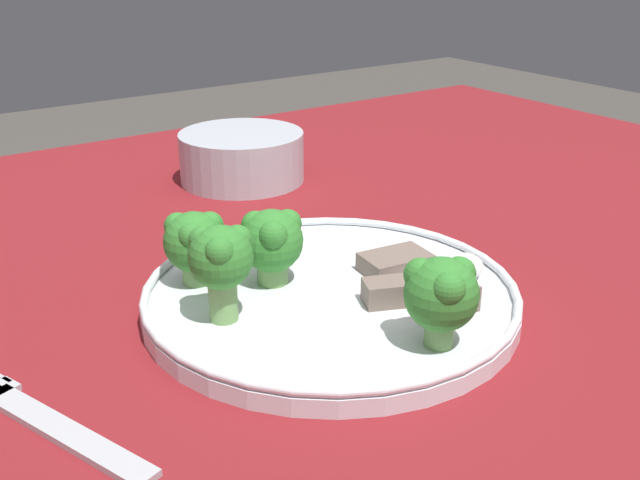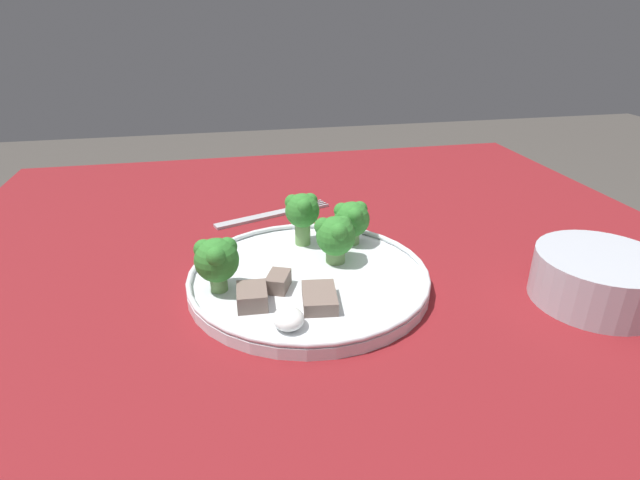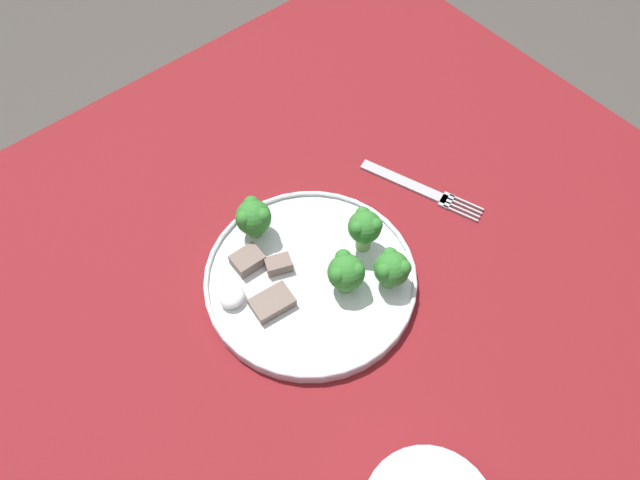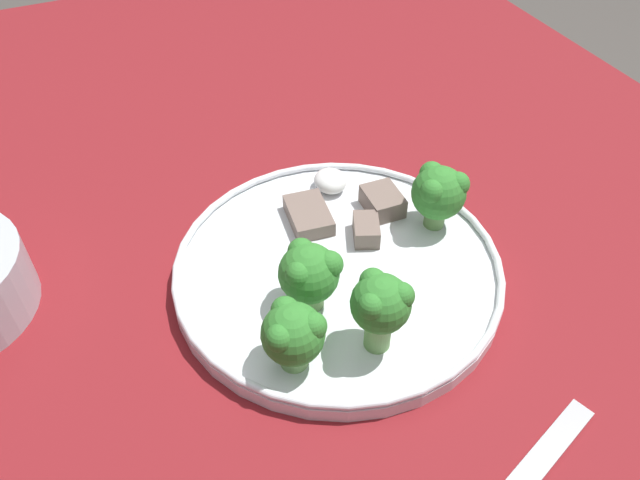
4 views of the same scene
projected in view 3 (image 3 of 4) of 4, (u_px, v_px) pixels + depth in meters
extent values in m
plane|color=#4C4742|center=(305.00, 473.00, 1.33)|extent=(8.00, 8.00, 0.00)
cube|color=maroon|center=(292.00, 336.00, 0.74)|extent=(1.16, 0.95, 0.03)
cylinder|color=brown|center=(362.00, 134.00, 1.39)|extent=(0.06, 0.06, 0.70)
cylinder|color=white|center=(310.00, 280.00, 0.75)|extent=(0.26, 0.26, 0.01)
torus|color=white|center=(310.00, 276.00, 0.74)|extent=(0.26, 0.26, 0.01)
cube|color=#B2B2B7|center=(404.00, 182.00, 0.84)|extent=(0.06, 0.12, 0.00)
cube|color=#B2B2B7|center=(446.00, 201.00, 0.82)|extent=(0.03, 0.02, 0.00)
cube|color=#B2B2B7|center=(460.00, 214.00, 0.81)|extent=(0.02, 0.05, 0.00)
cube|color=#B2B2B7|center=(462.00, 210.00, 0.81)|extent=(0.02, 0.05, 0.00)
cube|color=#B2B2B7|center=(464.00, 206.00, 0.82)|extent=(0.02, 0.05, 0.00)
cube|color=#B2B2B7|center=(466.00, 203.00, 0.82)|extent=(0.02, 0.05, 0.00)
cylinder|color=#709E56|center=(390.00, 278.00, 0.74)|extent=(0.02, 0.02, 0.02)
sphere|color=#337F2D|center=(392.00, 269.00, 0.72)|extent=(0.04, 0.04, 0.04)
sphere|color=#337F2D|center=(384.00, 271.00, 0.71)|extent=(0.02, 0.02, 0.02)
sphere|color=#337F2D|center=(403.00, 268.00, 0.71)|extent=(0.02, 0.02, 0.02)
sphere|color=#337F2D|center=(390.00, 255.00, 0.72)|extent=(0.02, 0.02, 0.02)
cylinder|color=#709E56|center=(363.00, 240.00, 0.76)|extent=(0.02, 0.02, 0.03)
sphere|color=#337F2D|center=(365.00, 227.00, 0.74)|extent=(0.04, 0.04, 0.04)
sphere|color=#337F2D|center=(357.00, 228.00, 0.72)|extent=(0.02, 0.02, 0.02)
sphere|color=#337F2D|center=(375.00, 225.00, 0.73)|extent=(0.02, 0.02, 0.02)
sphere|color=#337F2D|center=(363.00, 214.00, 0.73)|extent=(0.02, 0.02, 0.02)
cylinder|color=#709E56|center=(255.00, 229.00, 0.77)|extent=(0.02, 0.02, 0.02)
sphere|color=#337F2D|center=(253.00, 217.00, 0.75)|extent=(0.04, 0.04, 0.04)
sphere|color=#337F2D|center=(244.00, 219.00, 0.74)|extent=(0.02, 0.02, 0.02)
sphere|color=#337F2D|center=(263.00, 216.00, 0.74)|extent=(0.02, 0.02, 0.02)
sphere|color=#337F2D|center=(251.00, 204.00, 0.75)|extent=(0.02, 0.02, 0.02)
cylinder|color=#709E56|center=(345.00, 281.00, 0.74)|extent=(0.02, 0.02, 0.02)
sphere|color=#337F2D|center=(345.00, 271.00, 0.72)|extent=(0.04, 0.04, 0.04)
sphere|color=#337F2D|center=(337.00, 274.00, 0.70)|extent=(0.02, 0.02, 0.02)
sphere|color=#337F2D|center=(357.00, 270.00, 0.71)|extent=(0.02, 0.02, 0.02)
sphere|color=#337F2D|center=(343.00, 257.00, 0.71)|extent=(0.02, 0.02, 0.02)
cube|color=#756056|center=(248.00, 260.00, 0.75)|extent=(0.04, 0.03, 0.02)
cube|color=#756056|center=(279.00, 264.00, 0.75)|extent=(0.04, 0.03, 0.02)
cube|color=#756056|center=(274.00, 301.00, 0.72)|extent=(0.05, 0.04, 0.01)
ellipsoid|color=white|center=(232.00, 297.00, 0.72)|extent=(0.03, 0.03, 0.02)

